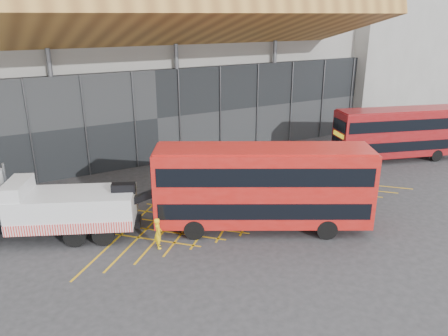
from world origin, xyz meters
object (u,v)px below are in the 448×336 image
recovery_truck (36,207)px  worker (158,233)px  bus_towed (262,185)px  bus_second (398,132)px

recovery_truck → worker: (5.62, -4.42, -1.08)m
bus_towed → bus_second: bus_towed is taller
worker → recovery_truck: bearing=62.3°
recovery_truck → bus_second: bearing=24.1°
bus_second → worker: bus_second is taller
recovery_truck → bus_second: size_ratio=1.03×
recovery_truck → bus_towed: size_ratio=0.95×
recovery_truck → worker: size_ratio=6.60×
bus_towed → recovery_truck: bearing=-175.0°
recovery_truck → bus_towed: (11.89, -5.26, 0.87)m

